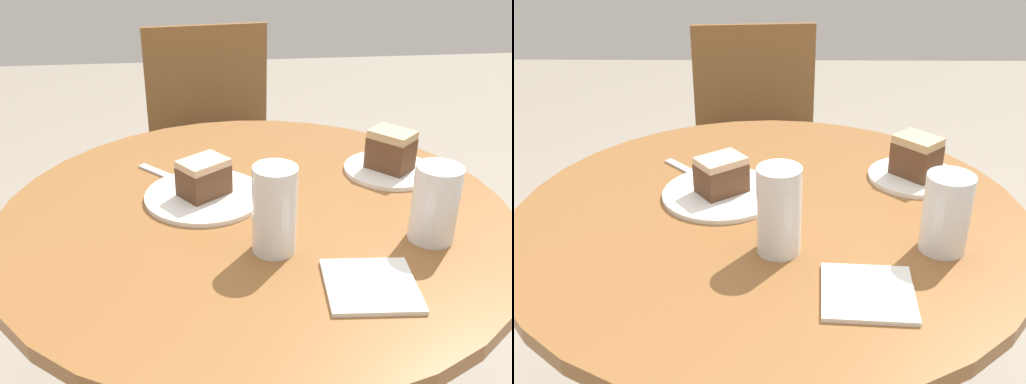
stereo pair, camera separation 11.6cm
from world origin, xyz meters
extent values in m
cylinder|color=brown|center=(0.00, 0.00, 0.38)|extent=(0.09, 0.09, 0.70)
cylinder|color=brown|center=(0.00, 0.00, 0.74)|extent=(1.01, 1.01, 0.03)
cylinder|color=brown|center=(-0.24, 0.64, 0.21)|extent=(0.04, 0.04, 0.43)
cylinder|color=brown|center=(0.18, 0.68, 0.21)|extent=(0.04, 0.04, 0.43)
cylinder|color=brown|center=(-0.28, 1.06, 0.21)|extent=(0.04, 0.04, 0.43)
cylinder|color=brown|center=(0.14, 1.10, 0.21)|extent=(0.04, 0.04, 0.43)
cube|color=black|center=(-0.05, 0.87, 0.44)|extent=(0.51, 0.50, 0.03)
cube|color=brown|center=(-0.07, 1.09, 0.67)|extent=(0.44, 0.06, 0.44)
cylinder|color=white|center=(-0.10, 0.06, 0.76)|extent=(0.24, 0.24, 0.01)
cylinder|color=white|center=(0.31, 0.15, 0.76)|extent=(0.20, 0.20, 0.01)
cube|color=brown|center=(-0.10, 0.06, 0.80)|extent=(0.12, 0.11, 0.06)
cube|color=beige|center=(-0.10, 0.06, 0.83)|extent=(0.11, 0.11, 0.02)
cube|color=brown|center=(0.31, 0.15, 0.80)|extent=(0.11, 0.11, 0.07)
cube|color=tan|center=(0.31, 0.15, 0.85)|extent=(0.11, 0.11, 0.02)
cylinder|color=beige|center=(0.02, -0.15, 0.80)|extent=(0.07, 0.07, 0.09)
cylinder|color=white|center=(0.02, -0.15, 0.84)|extent=(0.08, 0.08, 0.16)
cylinder|color=silver|center=(0.30, -0.14, 0.80)|extent=(0.07, 0.07, 0.09)
cylinder|color=white|center=(0.30, -0.14, 0.83)|extent=(0.08, 0.08, 0.14)
cube|color=white|center=(0.16, -0.27, 0.76)|extent=(0.15, 0.15, 0.01)
cube|color=silver|center=(-0.19, 0.18, 0.76)|extent=(0.12, 0.12, 0.00)
camera|label=1|loc=(-0.11, -1.03, 1.33)|focal=42.00mm
camera|label=2|loc=(0.01, -1.04, 1.33)|focal=42.00mm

